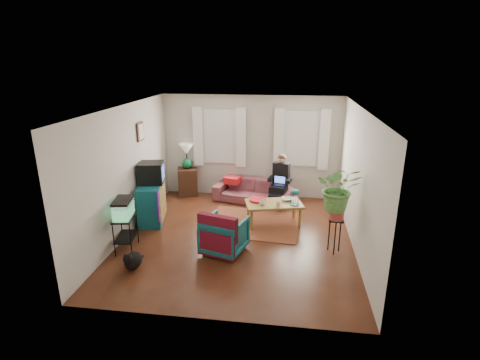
# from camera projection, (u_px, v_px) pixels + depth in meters

# --- Properties ---
(floor) EXTENTS (4.50, 5.00, 0.01)m
(floor) POSITION_uv_depth(u_px,v_px,m) (237.00, 238.00, 7.55)
(floor) COLOR #4F2B14
(floor) RESTS_ON ground
(ceiling) EXTENTS (4.50, 5.00, 0.01)m
(ceiling) POSITION_uv_depth(u_px,v_px,m) (237.00, 108.00, 6.74)
(ceiling) COLOR white
(ceiling) RESTS_ON wall_back
(wall_back) EXTENTS (4.50, 0.01, 2.60)m
(wall_back) POSITION_uv_depth(u_px,v_px,m) (251.00, 147.00, 9.50)
(wall_back) COLOR silver
(wall_back) RESTS_ON floor
(wall_front) EXTENTS (4.50, 0.01, 2.60)m
(wall_front) POSITION_uv_depth(u_px,v_px,m) (210.00, 235.00, 4.79)
(wall_front) COLOR silver
(wall_front) RESTS_ON floor
(wall_left) EXTENTS (0.01, 5.00, 2.60)m
(wall_left) POSITION_uv_depth(u_px,v_px,m) (125.00, 172.00, 7.43)
(wall_left) COLOR silver
(wall_left) RESTS_ON floor
(wall_right) EXTENTS (0.01, 5.00, 2.60)m
(wall_right) POSITION_uv_depth(u_px,v_px,m) (358.00, 182.00, 6.86)
(wall_right) COLOR silver
(wall_right) RESTS_ON floor
(window_left) EXTENTS (1.08, 0.04, 1.38)m
(window_left) POSITION_uv_depth(u_px,v_px,m) (220.00, 137.00, 9.51)
(window_left) COLOR white
(window_left) RESTS_ON wall_back
(window_right) EXTENTS (1.08, 0.04, 1.38)m
(window_right) POSITION_uv_depth(u_px,v_px,m) (301.00, 139.00, 9.24)
(window_right) COLOR white
(window_right) RESTS_ON wall_back
(curtains_left) EXTENTS (1.36, 0.06, 1.50)m
(curtains_left) POSITION_uv_depth(u_px,v_px,m) (219.00, 137.00, 9.43)
(curtains_left) COLOR white
(curtains_left) RESTS_ON wall_back
(curtains_right) EXTENTS (1.36, 0.06, 1.50)m
(curtains_right) POSITION_uv_depth(u_px,v_px,m) (301.00, 140.00, 9.17)
(curtains_right) COLOR white
(curtains_right) RESTS_ON wall_back
(picture_frame) EXTENTS (0.04, 0.32, 0.40)m
(picture_frame) POSITION_uv_depth(u_px,v_px,m) (141.00, 132.00, 8.03)
(picture_frame) COLOR #3D2616
(picture_frame) RESTS_ON wall_left
(area_rug) EXTENTS (2.14, 1.77, 0.01)m
(area_rug) POSITION_uv_depth(u_px,v_px,m) (253.00, 223.00, 8.20)
(area_rug) COLOR brown
(area_rug) RESTS_ON floor
(sofa) EXTENTS (2.06, 1.21, 0.76)m
(sofa) POSITION_uv_depth(u_px,v_px,m) (253.00, 187.00, 9.35)
(sofa) COLOR brown
(sofa) RESTS_ON floor
(seated_person) EXTENTS (0.61, 0.69, 1.15)m
(seated_person) POSITION_uv_depth(u_px,v_px,m) (280.00, 183.00, 9.04)
(seated_person) COLOR black
(seated_person) RESTS_ON sofa
(side_table) EXTENTS (0.60, 0.60, 0.72)m
(side_table) POSITION_uv_depth(u_px,v_px,m) (188.00, 181.00, 9.85)
(side_table) COLOR #3A2716
(side_table) RESTS_ON floor
(table_lamp) EXTENTS (0.45, 0.45, 0.66)m
(table_lamp) POSITION_uv_depth(u_px,v_px,m) (187.00, 157.00, 9.64)
(table_lamp) COLOR white
(table_lamp) RESTS_ON side_table
(dresser) EXTENTS (0.65, 1.03, 0.86)m
(dresser) POSITION_uv_depth(u_px,v_px,m) (152.00, 203.00, 8.22)
(dresser) COLOR #115C67
(dresser) RESTS_ON floor
(crt_tv) EXTENTS (0.61, 0.57, 0.46)m
(crt_tv) POSITION_uv_depth(u_px,v_px,m) (151.00, 173.00, 8.11)
(crt_tv) COLOR black
(crt_tv) RESTS_ON dresser
(aquarium_stand) EXTENTS (0.43, 0.65, 0.67)m
(aquarium_stand) POSITION_uv_depth(u_px,v_px,m) (126.00, 233.00, 6.99)
(aquarium_stand) COLOR black
(aquarium_stand) RESTS_ON floor
(aquarium) EXTENTS (0.39, 0.59, 0.35)m
(aquarium) POSITION_uv_depth(u_px,v_px,m) (123.00, 208.00, 6.83)
(aquarium) COLOR #7FD899
(aquarium) RESTS_ON aquarium_stand
(black_cat) EXTENTS (0.30, 0.45, 0.37)m
(black_cat) POSITION_uv_depth(u_px,v_px,m) (133.00, 259.00, 6.40)
(black_cat) COLOR black
(black_cat) RESTS_ON floor
(armchair) EXTENTS (0.89, 0.86, 0.74)m
(armchair) POSITION_uv_depth(u_px,v_px,m) (225.00, 233.00, 6.91)
(armchair) COLOR navy
(armchair) RESTS_ON floor
(serape_throw) EXTENTS (0.77, 0.38, 0.61)m
(serape_throw) POSITION_uv_depth(u_px,v_px,m) (217.00, 232.00, 6.62)
(serape_throw) COLOR #9E0A0A
(serape_throw) RESTS_ON armchair
(coffee_table) EXTENTS (1.31, 0.93, 0.49)m
(coffee_table) POSITION_uv_depth(u_px,v_px,m) (273.00, 213.00, 8.12)
(coffee_table) COLOR brown
(coffee_table) RESTS_ON floor
(cup_a) EXTENTS (0.16, 0.16, 0.11)m
(cup_a) POSITION_uv_depth(u_px,v_px,m) (262.00, 203.00, 7.89)
(cup_a) COLOR white
(cup_a) RESTS_ON coffee_table
(cup_b) EXTENTS (0.13, 0.13, 0.10)m
(cup_b) POSITION_uv_depth(u_px,v_px,m) (278.00, 204.00, 7.85)
(cup_b) COLOR beige
(cup_b) RESTS_ON coffee_table
(bowl) EXTENTS (0.28, 0.28, 0.06)m
(bowl) POSITION_uv_depth(u_px,v_px,m) (287.00, 199.00, 8.17)
(bowl) COLOR white
(bowl) RESTS_ON coffee_table
(snack_tray) EXTENTS (0.45, 0.45, 0.04)m
(snack_tray) POSITION_uv_depth(u_px,v_px,m) (258.00, 200.00, 8.15)
(snack_tray) COLOR #B21414
(snack_tray) RESTS_ON coffee_table
(birdcage) EXTENTS (0.24, 0.24, 0.35)m
(birdcage) POSITION_uv_depth(u_px,v_px,m) (295.00, 197.00, 7.88)
(birdcage) COLOR #115B6B
(birdcage) RESTS_ON coffee_table
(plant_stand) EXTENTS (0.30, 0.30, 0.67)m
(plant_stand) POSITION_uv_depth(u_px,v_px,m) (335.00, 236.00, 6.90)
(plant_stand) COLOR black
(plant_stand) RESTS_ON floor
(potted_plant) EXTENTS (0.80, 0.70, 0.85)m
(potted_plant) POSITION_uv_depth(u_px,v_px,m) (338.00, 195.00, 6.66)
(potted_plant) COLOR #599947
(potted_plant) RESTS_ON plant_stand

